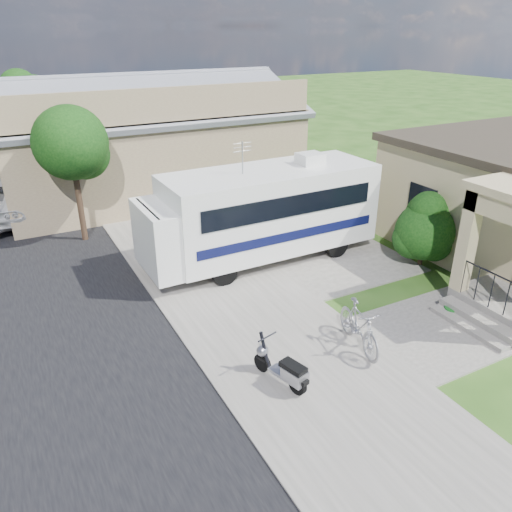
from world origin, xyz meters
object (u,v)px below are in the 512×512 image
shrub (425,228)px  garden_hose (452,311)px  motorhome (262,211)px  bicycle (359,329)px  scooter (283,369)px

shrub → garden_hose: (-1.45, -2.59, -1.13)m
motorhome → bicycle: size_ratio=4.02×
scooter → bicycle: bearing=-7.0°
scooter → bicycle: (2.18, 0.32, 0.12)m
shrub → garden_hose: shrub is taller
bicycle → garden_hose: bearing=12.5°
shrub → bicycle: size_ratio=1.30×
garden_hose → bicycle: bearing=-178.7°
shrub → bicycle: (-4.58, -2.67, -0.67)m
motorhome → garden_hose: motorhome is taller
bicycle → garden_hose: 3.17m
scooter → garden_hose: (5.32, 0.39, -0.34)m
garden_hose → motorhome: bearing=117.3°
bicycle → shrub: bearing=41.4°
motorhome → bicycle: bearing=-95.4°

